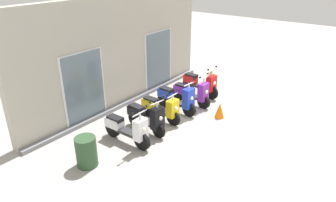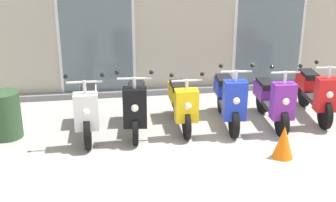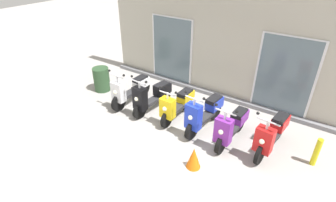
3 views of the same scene
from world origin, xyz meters
The scene contains 11 objects.
ground_plane centered at (0.00, 0.00, 0.00)m, with size 40.00×40.00×0.00m, color #A8A39E.
storefront_facade centered at (0.00, 3.01, 1.81)m, with size 8.40×0.50×3.76m.
scooter_white centered at (-2.04, 0.90, 0.47)m, with size 0.62×1.67×1.24m.
scooter_black centered at (-1.22, 0.88, 0.50)m, with size 0.61×1.54×1.25m.
scooter_yellow centered at (-0.40, 0.99, 0.47)m, with size 0.57×1.53×1.15m.
scooter_blue centered at (0.44, 0.95, 0.50)m, with size 0.58×1.65×1.28m.
scooter_purple centered at (1.24, 0.87, 0.46)m, with size 0.56×1.56×1.25m.
scooter_red centered at (2.14, 1.07, 0.50)m, with size 0.56×1.65×1.24m.
traffic_cone centered at (0.93, -0.42, 0.26)m, with size 0.32×0.32×0.52m, color orange.
curb_bollard centered at (3.10, 1.17, 0.35)m, with size 0.12×0.12×0.70m, color yellow.
trash_bin centered at (-3.41, 0.99, 0.40)m, with size 0.53×0.53×0.80m, color #2D4C2D.
Camera 3 is at (2.90, -4.26, 4.22)m, focal length 28.06 mm.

